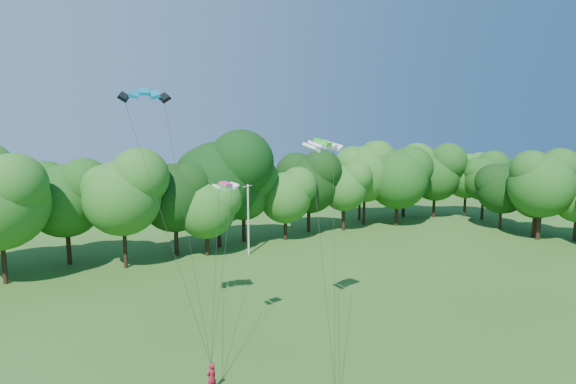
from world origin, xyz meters
TOP-DOWN VIEW (x-y plane):
  - utility_pole at (5.64, 31.40)m, footprint 1.51×0.76m
  - kite_flyer_left at (-7.79, 8.16)m, footprint 0.74×0.60m
  - kite_teal at (-9.26, 14.41)m, footprint 3.09×1.82m
  - kite_green at (1.44, 10.92)m, footprint 3.00×1.89m
  - kite_pink at (-5.12, 11.97)m, footprint 1.73×1.15m
  - tree_back_center at (4.07, 36.39)m, footprint 10.90×10.90m
  - tree_back_east at (28.93, 39.95)m, footprint 8.77×8.77m
  - tree_flank_east at (41.01, 18.59)m, footprint 8.97×8.97m

SIDE VIEW (x-z plane):
  - kite_flyer_left at x=-7.79m, z-range 0.00..1.74m
  - utility_pole at x=5.64m, z-range 0.12..8.27m
  - tree_back_east at x=28.93m, z-range 1.59..14.34m
  - tree_flank_east at x=41.01m, z-range 1.62..14.68m
  - tree_back_center at x=4.07m, z-range 1.97..17.83m
  - kite_pink at x=-5.12m, z-range 10.97..11.21m
  - kite_green at x=1.44m, z-range 13.34..13.81m
  - kite_teal at x=-9.26m, z-range 16.40..16.97m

